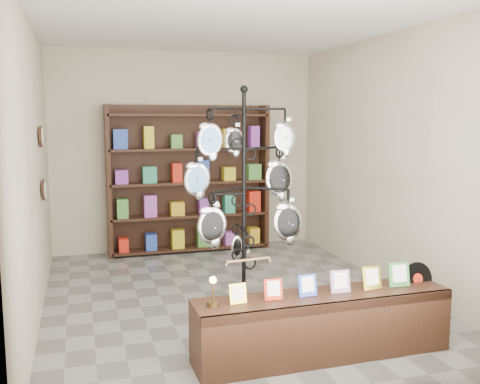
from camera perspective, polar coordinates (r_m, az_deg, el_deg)
The scene contains 6 objects.
ground at distance 6.11m, azimuth -0.98°, elevation -11.25°, with size 5.00×5.00×0.00m, color slate.
room_envelope at distance 5.78m, azimuth -1.02°, elevation 6.38°, with size 5.00×5.00×5.00m.
display_tree at distance 5.12m, azimuth 0.42°, elevation 0.38°, with size 1.18×0.97×2.31m.
front_shelf at distance 4.69m, azimuth 8.85°, elevation -13.82°, with size 2.21×0.48×0.78m.
back_shelving at distance 8.06m, azimuth -5.44°, elevation 0.90°, with size 2.42×0.36×2.20m.
wall_clocks at distance 6.39m, azimuth -20.36°, elevation 2.88°, with size 0.03×0.24×0.84m.
Camera 1 is at (-1.57, -5.56, 1.99)m, focal length 40.00 mm.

